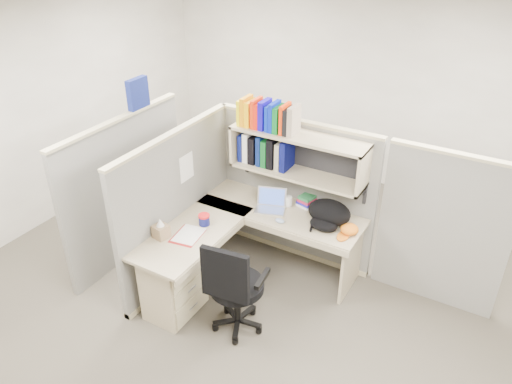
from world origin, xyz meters
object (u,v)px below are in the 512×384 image
Objects in this scene: backpack at (327,215)px; task_chair at (235,300)px; snack_canister at (204,219)px; desk at (203,265)px; laptop at (270,201)px.

backpack is 1.22m from task_chair.
snack_canister is 0.11× the size of task_chair.
task_chair reaches higher than desk.
laptop is (0.30, 0.81, 0.40)m from desk.
task_chair is at bearing -97.89° from laptop.
backpack is 1.21m from snack_canister.
backpack is at bearing 28.71° from snack_canister.
snack_canister is at bearing -151.96° from backpack.
snack_canister is at bearing 118.82° from desk.
backpack is at bearing 67.41° from task_chair.
backpack is 0.42× the size of task_chair.
snack_canister is at bearing -146.71° from laptop.
laptop is 0.62m from backpack.
desk is at bearing 157.82° from task_chair.
desk is 1.67× the size of task_chair.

